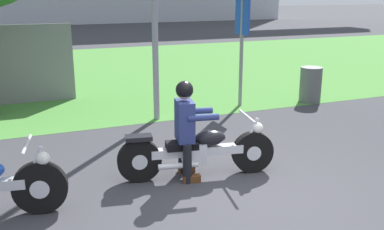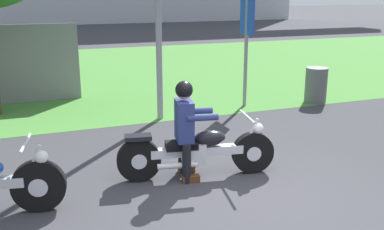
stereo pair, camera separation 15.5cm
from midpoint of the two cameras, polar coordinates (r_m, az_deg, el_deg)
ground at (r=5.72m, az=8.72°, el=-10.95°), size 120.00×120.00×0.00m
grass_verge at (r=14.66m, az=-10.36°, el=5.44°), size 60.00×12.00×0.01m
motorcycle_lead at (r=6.25m, az=1.44°, el=-4.65°), size 2.21×0.73×0.86m
rider_lead at (r=6.09m, az=-0.09°, el=-0.98°), size 0.60×0.53×1.38m
trash_can at (r=10.81m, az=15.92°, el=3.67°), size 0.50×0.50×0.82m
sign_banner at (r=9.98m, az=7.44°, el=10.82°), size 0.08×0.60×2.60m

